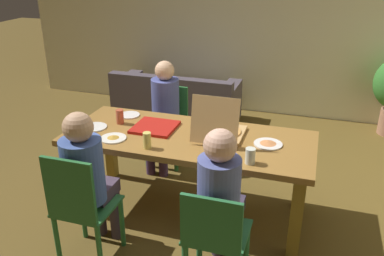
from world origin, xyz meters
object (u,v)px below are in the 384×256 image
object	(u,v)px
drinking_glass_0	(250,156)
couch	(176,102)
dining_table	(189,146)
chair_2	(215,239)
plate_2	(113,138)
pizza_box_1	(155,127)
plate_0	(95,127)
person_2	(221,195)
chair_1	(80,206)
person_0	(164,107)
pizza_box_0	(220,130)
drinking_glass_2	(147,140)
drinking_glass_1	(120,117)
plate_3	(129,115)
person_1	(88,173)
plate_1	(268,144)
chair_0	(168,122)

from	to	relation	value
drinking_glass_0	couch	bearing A→B (deg)	121.28
dining_table	chair_2	bearing A→B (deg)	-62.01
plate_2	pizza_box_1	bearing A→B (deg)	51.26
plate_0	person_2	bearing A→B (deg)	-26.62
dining_table	chair_1	world-z (taller)	chair_1
person_0	chair_1	size ratio (longest dim) A/B	1.25
couch	chair_1	bearing A→B (deg)	-83.45
pizza_box_0	drinking_glass_2	bearing A→B (deg)	-141.20
plate_0	drinking_glass_1	size ratio (longest dim) A/B	1.64
plate_3	drinking_glass_2	world-z (taller)	drinking_glass_2
person_1	pizza_box_0	world-z (taller)	person_1
plate_2	plate_3	size ratio (longest dim) A/B	1.10
plate_0	pizza_box_1	bearing A→B (deg)	15.95
drinking_glass_0	couch	xyz separation A→B (m)	(-1.50, 2.48, -0.57)
plate_1	plate_3	distance (m)	1.43
plate_0	pizza_box_0	bearing A→B (deg)	8.39
pizza_box_1	drinking_glass_1	world-z (taller)	drinking_glass_1
person_1	plate_0	bearing A→B (deg)	116.07
chair_1	chair_2	bearing A→B (deg)	0.93
drinking_glass_2	couch	size ratio (longest dim) A/B	0.08
plate_3	person_2	bearing A→B (deg)	-41.48
chair_1	plate_0	size ratio (longest dim) A/B	4.30
chair_1	drinking_glass_2	xyz separation A→B (m)	(0.29, 0.60, 0.31)
person_0	plate_0	bearing A→B (deg)	-111.79
pizza_box_1	chair_2	bearing A→B (deg)	-49.63
plate_3	person_1	bearing A→B (deg)	-80.95
dining_table	plate_2	bearing A→B (deg)	-156.86
person_2	couch	size ratio (longest dim) A/B	0.70
couch	person_1	bearing A→B (deg)	-83.13
person_1	chair_2	world-z (taller)	person_1
plate_1	plate_2	size ratio (longest dim) A/B	1.06
pizza_box_1	drinking_glass_0	xyz separation A→B (m)	(0.96, -0.40, 0.05)
dining_table	plate_2	size ratio (longest dim) A/B	9.63
person_0	person_1	xyz separation A→B (m)	(0.00, -1.57, 0.02)
person_1	plate_0	distance (m)	0.79
chair_1	plate_2	bearing A→B (deg)	95.34
dining_table	plate_1	xyz separation A→B (m)	(0.70, 0.04, 0.11)
person_0	drinking_glass_2	distance (m)	1.15
person_1	plate_3	distance (m)	1.09
chair_2	pizza_box_0	distance (m)	1.09
person_1	plate_1	bearing A→B (deg)	33.89
chair_2	drinking_glass_1	bearing A→B (deg)	140.21
person_1	drinking_glass_0	world-z (taller)	person_1
person_0	chair_2	bearing A→B (deg)	-58.62
chair_2	drinking_glass_2	xyz separation A→B (m)	(-0.74, 0.59, 0.37)
chair_1	plate_3	world-z (taller)	chair_1
plate_0	drinking_glass_1	bearing A→B (deg)	42.84
chair_0	plate_1	size ratio (longest dim) A/B	3.65
pizza_box_1	person_2	bearing A→B (deg)	-45.24
person_0	chair_1	bearing A→B (deg)	-90.00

